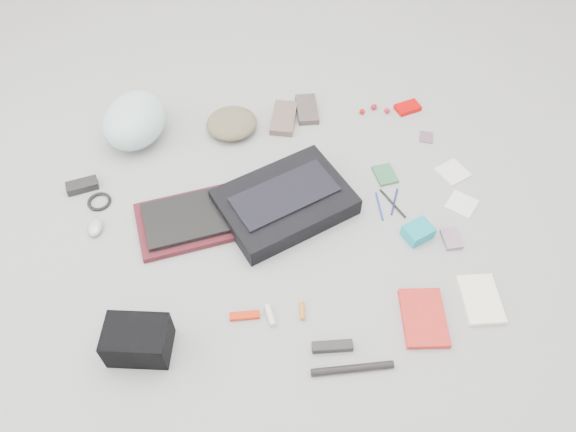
{
  "coord_description": "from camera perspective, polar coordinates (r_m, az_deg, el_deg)",
  "views": [
    {
      "loc": [
        -0.16,
        -1.24,
        1.7
      ],
      "look_at": [
        0.0,
        0.0,
        0.05
      ],
      "focal_mm": 35.0,
      "sensor_mm": 36.0,
      "label": 1
    }
  ],
  "objects": [
    {
      "name": "laptop",
      "position": [
        2.12,
        -10.43,
        -0.22
      ],
      "size": [
        0.33,
        0.26,
        0.02
      ],
      "primitive_type": "cube",
      "rotation": [
        0.0,
        0.0,
        0.17
      ],
      "color": "black",
      "rests_on": "laptop_sleeve"
    },
    {
      "name": "accordion_wallet",
      "position": [
        2.11,
        13.06,
        -1.58
      ],
      "size": [
        0.12,
        0.11,
        0.05
      ],
      "primitive_type": "cube",
      "rotation": [
        0.0,
        0.0,
        0.4
      ],
      "color": "#149DAA",
      "rests_on": "ground_plane"
    },
    {
      "name": "book_red",
      "position": [
        1.94,
        13.61,
        -10.02
      ],
      "size": [
        0.16,
        0.23,
        0.02
      ],
      "primitive_type": "cube",
      "rotation": [
        0.0,
        0.0,
        -0.11
      ],
      "color": "red",
      "rests_on": "ground_plane"
    },
    {
      "name": "multitool",
      "position": [
        1.9,
        -4.43,
        -10.06
      ],
      "size": [
        0.1,
        0.03,
        0.02
      ],
      "primitive_type": "cube",
      "rotation": [
        0.0,
        0.0,
        -0.03
      ],
      "color": "red",
      "rests_on": "ground_plane"
    },
    {
      "name": "stamp_sheet",
      "position": [
        2.48,
        13.86,
        7.78
      ],
      "size": [
        0.07,
        0.08,
        0.0
      ],
      "primitive_type": "cube",
      "rotation": [
        0.0,
        0.0,
        -0.32
      ],
      "color": "#78566C",
      "rests_on": "ground_plane"
    },
    {
      "name": "mitten_left",
      "position": [
        2.48,
        -0.44,
        9.92
      ],
      "size": [
        0.14,
        0.21,
        0.03
      ],
      "primitive_type": "cube",
      "rotation": [
        0.0,
        0.0,
        -0.25
      ],
      "color": "#70584D",
      "rests_on": "ground_plane"
    },
    {
      "name": "messenger_bag",
      "position": [
        2.12,
        -0.33,
        1.43
      ],
      "size": [
        0.57,
        0.5,
        0.08
      ],
      "primitive_type": "cube",
      "rotation": [
        0.0,
        0.0,
        0.4
      ],
      "color": "black",
      "rests_on": "ground_plane"
    },
    {
      "name": "power_brick",
      "position": [
        2.35,
        -20.17,
        2.91
      ],
      "size": [
        0.13,
        0.08,
        0.03
      ],
      "primitive_type": "cube",
      "rotation": [
        0.0,
        0.0,
        0.22
      ],
      "color": "black",
      "rests_on": "ground_plane"
    },
    {
      "name": "bike_pump",
      "position": [
        1.83,
        6.55,
        -15.13
      ],
      "size": [
        0.26,
        0.03,
        0.02
      ],
      "primitive_type": "cylinder",
      "rotation": [
        0.0,
        1.57,
        -0.02
      ],
      "color": "black",
      "rests_on": "ground_plane"
    },
    {
      "name": "laptop_sleeve",
      "position": [
        2.13,
        -10.35,
        -0.58
      ],
      "size": [
        0.39,
        0.32,
        0.02
      ],
      "primitive_type": "cube",
      "rotation": [
        0.0,
        0.0,
        0.17
      ],
      "color": "#51171F",
      "rests_on": "ground_plane"
    },
    {
      "name": "card_deck",
      "position": [
        2.14,
        16.26,
        -2.26
      ],
      "size": [
        0.06,
        0.09,
        0.02
      ],
      "primitive_type": "cube",
      "rotation": [
        0.0,
        0.0,
        0.0
      ],
      "color": "gray",
      "rests_on": "ground_plane"
    },
    {
      "name": "pen_navy",
      "position": [
        2.21,
        10.76,
        1.45
      ],
      "size": [
        0.06,
        0.12,
        0.01
      ],
      "primitive_type": "cylinder",
      "rotation": [
        1.57,
        0.0,
        -0.42
      ],
      "color": "navy",
      "rests_on": "ground_plane"
    },
    {
      "name": "cable_coil",
      "position": [
        2.29,
        -18.62,
        1.4
      ],
      "size": [
        0.11,
        0.11,
        0.01
      ],
      "primitive_type": "torus",
      "rotation": [
        0.0,
        0.0,
        -0.26
      ],
      "color": "black",
      "rests_on": "ground_plane"
    },
    {
      "name": "napkin_top",
      "position": [
        2.37,
        16.4,
        4.31
      ],
      "size": [
        0.14,
        0.14,
        0.01
      ],
      "primitive_type": "cube",
      "rotation": [
        0.0,
        0.0,
        0.43
      ],
      "color": "silver",
      "rests_on": "ground_plane"
    },
    {
      "name": "beanie",
      "position": [
        2.43,
        -5.73,
        9.35
      ],
      "size": [
        0.24,
        0.24,
        0.08
      ],
      "primitive_type": "ellipsoid",
      "rotation": [
        0.0,
        0.0,
        0.15
      ],
      "color": "#6D6246",
      "rests_on": "ground_plane"
    },
    {
      "name": "toiletry_tube_orange",
      "position": [
        1.91,
        1.46,
        -9.63
      ],
      "size": [
        0.02,
        0.06,
        0.02
      ],
      "primitive_type": "cylinder",
      "rotation": [
        1.57,
        0.0,
        -0.11
      ],
      "color": "#C2701F",
      "rests_on": "ground_plane"
    },
    {
      "name": "u_lock",
      "position": [
        1.85,
        4.53,
        -13.07
      ],
      "size": [
        0.13,
        0.04,
        0.03
      ],
      "primitive_type": "cube",
      "rotation": [
        0.0,
        0.0,
        -0.06
      ],
      "color": "black",
      "rests_on": "ground_plane"
    },
    {
      "name": "notepad",
      "position": [
        2.29,
        9.82,
        4.17
      ],
      "size": [
        0.09,
        0.11,
        0.01
      ],
      "primitive_type": "cube",
      "rotation": [
        0.0,
        0.0,
        0.13
      ],
      "color": "#326540",
      "rests_on": "ground_plane"
    },
    {
      "name": "bag_flap",
      "position": [
        2.09,
        -0.34,
        2.2
      ],
      "size": [
        0.43,
        0.32,
        0.01
      ],
      "primitive_type": "cube",
      "rotation": [
        0.0,
        0.0,
        0.4
      ],
      "color": "black",
      "rests_on": "messenger_bag"
    },
    {
      "name": "camera_bag",
      "position": [
        1.86,
        -15.01,
        -12.09
      ],
      "size": [
        0.22,
        0.17,
        0.13
      ],
      "primitive_type": "cube",
      "rotation": [
        0.0,
        0.0,
        -0.17
      ],
      "color": "black",
      "rests_on": "ground_plane"
    },
    {
      "name": "mouse",
      "position": [
        2.2,
        -19.01,
        -1.03
      ],
      "size": [
        0.05,
        0.09,
        0.03
      ],
      "primitive_type": "ellipsoid",
      "rotation": [
        0.0,
        0.0,
        -0.02
      ],
      "color": "#B2B2B2",
      "rests_on": "ground_plane"
    },
    {
      "name": "pen_blue",
      "position": [
        2.18,
        9.27,
        0.97
      ],
      "size": [
        0.01,
        0.14,
        0.01
      ],
      "primitive_type": "cylinder",
      "rotation": [
        1.57,
        0.0,
        -0.03
      ],
      "color": "#183D9F",
      "rests_on": "ground_plane"
    },
    {
      "name": "mitten_right",
      "position": [
        2.52,
        1.94,
        10.78
      ],
      "size": [
        0.1,
        0.18,
        0.03
      ],
      "primitive_type": "cube",
      "rotation": [
        0.0,
        0.0,
        -0.04
      ],
      "color": "#524743",
      "rests_on": "ground_plane"
    },
    {
      "name": "bike_helmet",
      "position": [
        2.43,
        -15.32,
        9.39
      ],
      "size": [
        0.35,
        0.38,
        0.19
      ],
      "primitive_type": "ellipsoid",
      "rotation": [
        0.0,
        0.0,
        -0.36
      ],
      "color": "silver",
      "rests_on": "ground_plane"
    },
    {
      "name": "pen_black",
      "position": [
        2.2,
        10.59,
        1.27
      ],
      "size": [
        0.07,
        0.15,
        0.01
      ],
      "primitive_type": "cylinder",
      "rotation": [
        1.57,
        0.0,
        0.41
      ],
      "color": "black",
      "rests_on": "ground_plane"
    },
    {
      "name": "napkin_bottom",
      "position": [
        2.27,
        17.24,
        1.16
      ],
      "size": [
        0.14,
        0.14,
        0.01
      ],
      "primitive_type": "cube",
      "rotation": [
        0.0,
        0.0,
        0.84
      ],
      "color": "silver",
      "rests_on": "ground_plane"
    },
    {
      "name": "book_white",
      "position": [
        2.03,
        18.98,
        -8.02
      ],
      "size": [
        0.14,
        0.19,
        0.02
      ],
      "primitive_type": "cube",
      "rotation": [
        0.0,
        0.0,
        -0.06
      ],
      "color": "white",
      "rests_on": "ground_plane"
    },
    {
      "name": "lollipop_b",
      "position": [
        2.56,
        8.72,
        10.91
      ],
      "size": [
        0.03,
        0.03,
        0.03
      ],
      "primitive_type": "sphere",
      "rotation": [
        0.0,
        0.0,
        -0.37
      ],
      "color": "#B31027",
      "rests_on": "ground_plane"
    },
    {
      "name": "altoids_tin",
      "position": [
        2.59,
        12.07,
        10.72
      ],
      "size": [
        0.12,
        0.09,
        0.02
      ],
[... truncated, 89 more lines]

